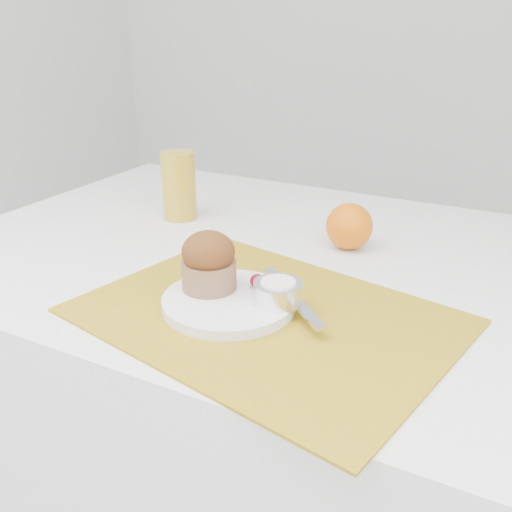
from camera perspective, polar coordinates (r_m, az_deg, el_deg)
The scene contains 11 objects.
table at distance 1.17m, azimuth 2.64°, elevation -17.07°, with size 1.20×0.80×0.75m, color white.
placemat at distance 0.77m, azimuth 0.96°, elevation -5.98°, with size 0.48×0.35×0.00m, color #A48216.
plate at distance 0.79m, azimuth -2.73°, elevation -4.60°, with size 0.18×0.18×0.01m, color white.
ramekin at distance 0.76m, azimuth 2.21°, elevation -3.66°, with size 0.07×0.07×0.03m, color white.
cream at distance 0.76m, azimuth 2.23°, elevation -2.71°, with size 0.05×0.05×0.01m, color white.
raspberry_near at distance 0.81m, azimuth 0.14°, elevation -2.49°, with size 0.02×0.02×0.02m, color #5F0212.
raspberry_far at distance 0.79m, azimuth 1.16°, elevation -3.01°, with size 0.02×0.02×0.02m, color #610203.
butter_knife at distance 0.78m, azimuth 3.65°, elevation -4.03°, with size 0.19×0.01×0.00m, color silver.
orange at distance 0.99m, azimuth 9.31°, elevation 2.95°, with size 0.08×0.08×0.08m, color orange.
juice_glass at distance 1.13m, azimuth -7.72°, elevation 6.98°, with size 0.07×0.07×0.13m, color gold.
muffin at distance 0.79m, azimuth -4.76°, elevation -0.56°, with size 0.09×0.09×0.08m.
Camera 1 is at (0.37, -0.76, 1.13)m, focal length 40.00 mm.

